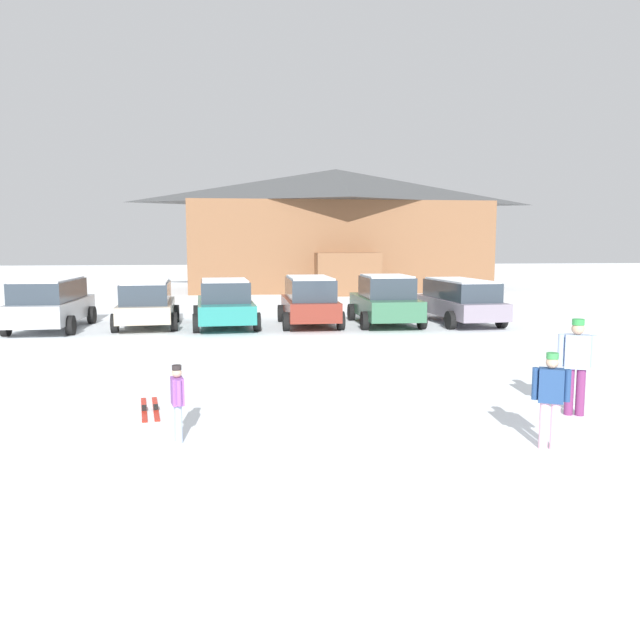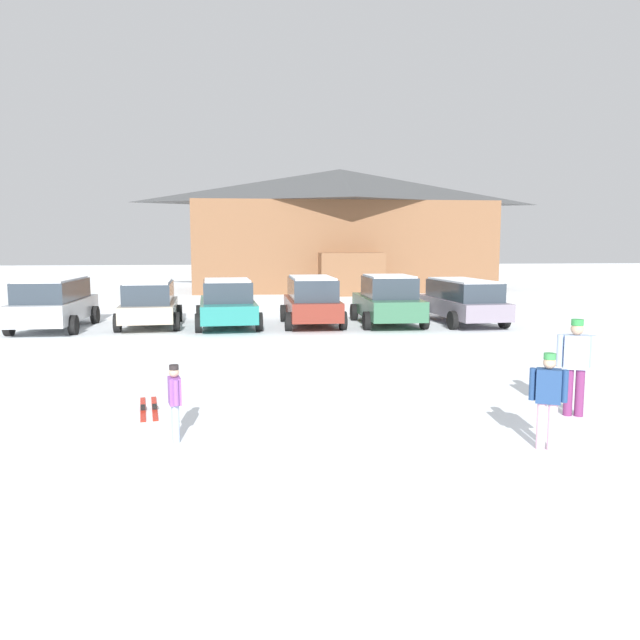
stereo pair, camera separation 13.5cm
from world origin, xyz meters
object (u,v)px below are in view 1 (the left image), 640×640
(parked_beige_suv, at_px, (147,302))
(skier_adult_in_blue_parka, at_px, (576,361))
(skier_teen_in_navy_coat, at_px, (551,395))
(skier_child_in_purple_jacket, at_px, (178,399))
(ski_lodge, at_px, (336,229))
(parked_silver_wagon, at_px, (51,302))
(parked_teal_hatchback, at_px, (225,303))
(parked_green_coupe, at_px, (385,300))
(parked_maroon_van, at_px, (309,300))
(parked_grey_wagon, at_px, (459,300))
(pair_of_skis, at_px, (150,409))

(parked_beige_suv, bearing_deg, skier_adult_in_blue_parka, -53.97)
(skier_teen_in_navy_coat, bearing_deg, skier_child_in_purple_jacket, 169.85)
(ski_lodge, xyz_separation_m, skier_adult_in_blue_parka, (-0.11, -29.88, -2.90))
(parked_silver_wagon, bearing_deg, parked_teal_hatchback, 0.50)
(parked_silver_wagon, height_order, skier_teen_in_navy_coat, parked_silver_wagon)
(skier_teen_in_navy_coat, height_order, skier_adult_in_blue_parka, skier_adult_in_blue_parka)
(parked_beige_suv, xyz_separation_m, skier_child_in_purple_jacket, (2.47, -13.19, -0.23))
(parked_teal_hatchback, bearing_deg, parked_green_coupe, -1.22)
(parked_silver_wagon, bearing_deg, skier_teen_in_navy_coat, -51.64)
(ski_lodge, distance_m, parked_maroon_van, 18.30)
(ski_lodge, height_order, parked_beige_suv, ski_lodge)
(parked_silver_wagon, distance_m, skier_adult_in_blue_parka, 17.26)
(parked_beige_suv, height_order, skier_child_in_purple_jacket, parked_beige_suv)
(skier_child_in_purple_jacket, height_order, skier_teen_in_navy_coat, skier_teen_in_navy_coat)
(parked_grey_wagon, height_order, pair_of_skis, parked_grey_wagon)
(parked_silver_wagon, bearing_deg, parked_beige_suv, 5.60)
(skier_child_in_purple_jacket, distance_m, skier_teen_in_navy_coat, 5.41)
(parked_beige_suv, height_order, parked_green_coupe, parked_green_coupe)
(skier_teen_in_navy_coat, bearing_deg, pair_of_skis, 154.67)
(pair_of_skis, bearing_deg, parked_maroon_van, 70.15)
(skier_child_in_purple_jacket, bearing_deg, skier_teen_in_navy_coat, -10.15)
(parked_beige_suv, relative_size, parked_grey_wagon, 0.89)
(parked_green_coupe, distance_m, pair_of_skis, 12.83)
(parked_teal_hatchback, height_order, parked_green_coupe, parked_green_coupe)
(parked_silver_wagon, distance_m, parked_beige_suv, 3.17)
(parked_silver_wagon, relative_size, skier_adult_in_blue_parka, 2.86)
(parked_teal_hatchback, bearing_deg, skier_adult_in_blue_parka, -62.52)
(parked_beige_suv, xyz_separation_m, skier_adult_in_blue_parka, (9.08, -12.48, 0.06))
(parked_beige_suv, xyz_separation_m, parked_maroon_van, (5.71, -0.34, 0.06))
(skier_child_in_purple_jacket, relative_size, pair_of_skis, 0.69)
(ski_lodge, height_order, skier_adult_in_blue_parka, ski_lodge)
(parked_silver_wagon, bearing_deg, parked_maroon_van, -0.18)
(parked_grey_wagon, bearing_deg, skier_child_in_purple_jacket, -124.37)
(parked_maroon_van, height_order, skier_child_in_purple_jacket, parked_maroon_van)
(parked_beige_suv, bearing_deg, skier_teen_in_navy_coat, -61.15)
(parked_maroon_van, bearing_deg, skier_child_in_purple_jacket, -104.18)
(parked_teal_hatchback, distance_m, parked_green_coupe, 5.75)
(parked_teal_hatchback, xyz_separation_m, parked_green_coupe, (5.75, -0.12, 0.05))
(parked_maroon_van, height_order, skier_teen_in_navy_coat, parked_maroon_van)
(skier_teen_in_navy_coat, distance_m, skier_adult_in_blue_parka, 2.10)
(parked_teal_hatchback, xyz_separation_m, parked_grey_wagon, (8.53, -0.08, 0.04))
(parked_grey_wagon, distance_m, skier_adult_in_blue_parka, 12.34)
(skier_child_in_purple_jacket, bearing_deg, parked_maroon_van, 75.82)
(ski_lodge, relative_size, parked_beige_suv, 4.30)
(skier_child_in_purple_jacket, distance_m, skier_adult_in_blue_parka, 6.66)
(parked_teal_hatchback, relative_size, parked_grey_wagon, 0.98)
(skier_child_in_purple_jacket, height_order, pair_of_skis, skier_child_in_purple_jacket)
(parked_green_coupe, height_order, parked_grey_wagon, parked_green_coupe)
(ski_lodge, distance_m, parked_silver_wagon, 21.78)
(ski_lodge, height_order, parked_maroon_van, ski_lodge)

